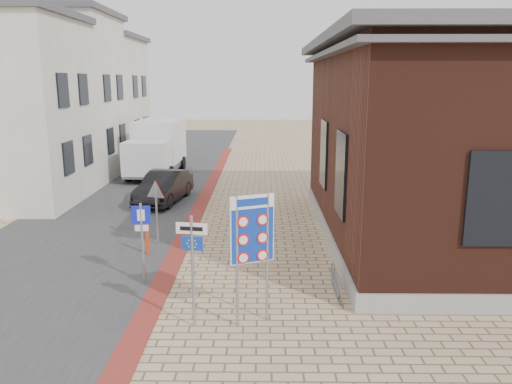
% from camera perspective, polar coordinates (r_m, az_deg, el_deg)
% --- Properties ---
extents(ground, '(120.00, 120.00, 0.00)m').
position_cam_1_polar(ground, '(11.36, -3.09, -15.79)').
color(ground, tan).
rests_on(ground, ground).
extents(road_strip, '(7.00, 60.00, 0.02)m').
position_cam_1_polar(road_strip, '(26.29, -13.00, 0.49)').
color(road_strip, '#38383A').
rests_on(road_strip, ground).
extents(curb_strip, '(0.60, 40.00, 0.02)m').
position_cam_1_polar(curb_strip, '(20.86, -6.81, -2.41)').
color(curb_strip, maroon).
rests_on(curb_strip, ground).
extents(brick_building, '(13.00, 13.00, 6.80)m').
position_cam_1_polar(brick_building, '(18.98, 26.69, 5.51)').
color(brick_building, gray).
rests_on(brick_building, ground).
extents(townhouse_mid, '(7.40, 6.40, 9.10)m').
position_cam_1_polar(townhouse_mid, '(30.33, -22.39, 10.15)').
color(townhouse_mid, beige).
rests_on(townhouse_mid, ground).
extents(townhouse_far, '(7.40, 6.40, 8.30)m').
position_cam_1_polar(townhouse_far, '(35.95, -18.62, 10.05)').
color(townhouse_far, beige).
rests_on(townhouse_far, ground).
extents(bike_rack, '(0.08, 1.80, 0.60)m').
position_cam_1_polar(bike_rack, '(13.35, 9.13, -10.17)').
color(bike_rack, slate).
rests_on(bike_rack, ground).
extents(sedan, '(2.15, 4.42, 1.40)m').
position_cam_1_polar(sedan, '(22.89, -10.47, 0.58)').
color(sedan, black).
rests_on(sedan, ground).
extents(box_truck, '(2.70, 6.03, 3.12)m').
position_cam_1_polar(box_truck, '(29.35, -11.28, 4.99)').
color(box_truck, slate).
rests_on(box_truck, ground).
extents(border_sign, '(0.96, 0.44, 3.00)m').
position_cam_1_polar(border_sign, '(10.96, -0.44, -4.58)').
color(border_sign, gray).
rests_on(border_sign, ground).
extents(essen_sign, '(0.69, 0.14, 2.57)m').
position_cam_1_polar(essen_sign, '(11.02, -7.28, -7.04)').
color(essen_sign, gray).
rests_on(essen_sign, ground).
extents(parking_sign, '(0.49, 0.08, 2.24)m').
position_cam_1_polar(parking_sign, '(13.65, -12.92, -4.28)').
color(parking_sign, gray).
rests_on(parking_sign, ground).
extents(yield_sign, '(0.74, 0.32, 2.16)m').
position_cam_1_polar(yield_sign, '(16.78, -11.35, -0.61)').
color(yield_sign, gray).
rests_on(yield_sign, ground).
extents(bollard, '(0.10, 0.10, 1.09)m').
position_cam_1_polar(bollard, '(16.15, -12.32, -5.17)').
color(bollard, '#E73E0C').
rests_on(bollard, ground).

